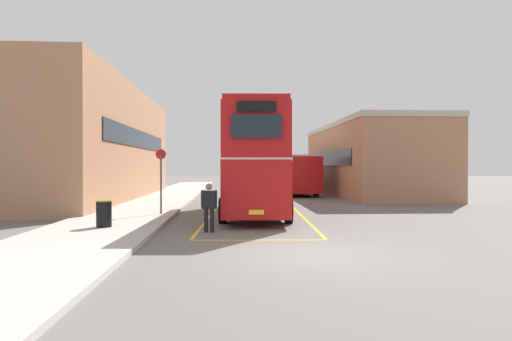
{
  "coord_description": "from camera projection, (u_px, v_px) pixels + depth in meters",
  "views": [
    {
      "loc": [
        -2.0,
        -10.93,
        2.23
      ],
      "look_at": [
        -0.77,
        11.14,
        2.0
      ],
      "focal_mm": 30.65,
      "sensor_mm": 36.0,
      "label": 1
    }
  ],
  "objects": [
    {
      "name": "ground_plane",
      "position": [
        266.0,
        204.0,
        25.42
      ],
      "size": [
        135.6,
        135.6,
        0.0
      ],
      "primitive_type": "plane",
      "color": "#66605B"
    },
    {
      "name": "sidewalk_left",
      "position": [
        160.0,
        200.0,
        27.46
      ],
      "size": [
        4.0,
        57.6,
        0.14
      ],
      "primitive_type": "cube",
      "color": "#B2ADA3",
      "rests_on": "ground"
    },
    {
      "name": "brick_building_left",
      "position": [
        89.0,
        144.0,
        28.84
      ],
      "size": [
        6.69,
        22.34,
        7.3
      ],
      "color": "#AD7A56",
      "rests_on": "ground"
    },
    {
      "name": "depot_building_right",
      "position": [
        368.0,
        159.0,
        34.11
      ],
      "size": [
        6.38,
        17.86,
        5.46
      ],
      "color": "#AD7A56",
      "rests_on": "ground"
    },
    {
      "name": "double_decker_bus",
      "position": [
        255.0,
        160.0,
        19.97
      ],
      "size": [
        3.14,
        10.03,
        4.75
      ],
      "color": "black",
      "rests_on": "ground"
    },
    {
      "name": "single_deck_bus",
      "position": [
        291.0,
        173.0,
        34.57
      ],
      "size": [
        3.34,
        9.55,
        3.02
      ],
      "color": "black",
      "rests_on": "ground"
    },
    {
      "name": "pedestrian_boarding",
      "position": [
        209.0,
        204.0,
        14.64
      ],
      "size": [
        0.55,
        0.3,
        1.64
      ],
      "color": "black",
      "rests_on": "ground"
    },
    {
      "name": "litter_bin",
      "position": [
        104.0,
        214.0,
        14.92
      ],
      "size": [
        0.54,
        0.54,
        0.91
      ],
      "color": "black",
      "rests_on": "sidewalk_left"
    },
    {
      "name": "bus_stop_sign",
      "position": [
        161.0,
        175.0,
        19.02
      ],
      "size": [
        0.44,
        0.08,
        2.82
      ],
      "color": "#4C4C51",
      "rests_on": "sidewalk_left"
    },
    {
      "name": "bay_marking_yellow",
      "position": [
        256.0,
        219.0,
        18.12
      ],
      "size": [
        4.7,
        12.11,
        0.01
      ],
      "color": "gold",
      "rests_on": "ground"
    }
  ]
}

